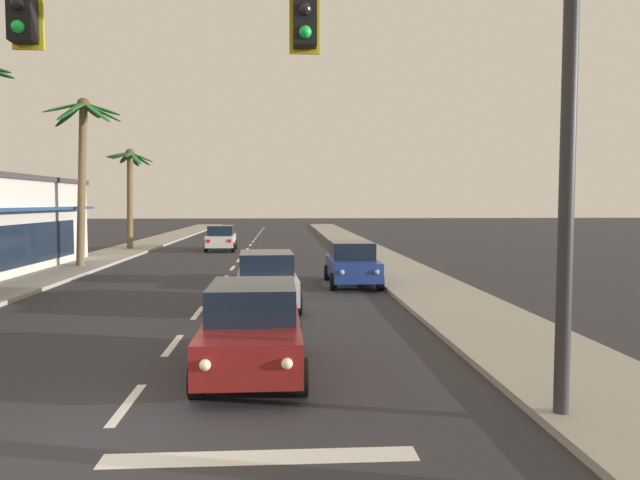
{
  "coord_description": "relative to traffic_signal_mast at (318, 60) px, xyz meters",
  "views": [
    {
      "loc": [
        2.51,
        -7.88,
        3.22
      ],
      "look_at": [
        3.49,
        8.0,
        2.2
      ],
      "focal_mm": 33.09,
      "sensor_mm": 36.0,
      "label": 1
    }
  ],
  "objects": [
    {
      "name": "ground_plane",
      "position": [
        -2.99,
        -0.35,
        -5.18
      ],
      "size": [
        220.0,
        220.0,
        0.0
      ],
      "primitive_type": "plane",
      "color": "#2D2D33"
    },
    {
      "name": "sidewalk_right",
      "position": [
        4.81,
        19.65,
        -5.11
      ],
      "size": [
        3.2,
        110.0,
        0.14
      ],
      "primitive_type": "cube",
      "color": "#9E998E",
      "rests_on": "ground"
    },
    {
      "name": "sidewalk_left",
      "position": [
        -10.79,
        19.65,
        -5.11
      ],
      "size": [
        3.2,
        110.0,
        0.14
      ],
      "primitive_type": "cube",
      "color": "#9E998E",
      "rests_on": "ground"
    },
    {
      "name": "lane_markings",
      "position": [
        -2.56,
        19.64,
        -5.18
      ],
      "size": [
        4.28,
        87.84,
        0.01
      ],
      "color": "silver",
      "rests_on": "ground"
    },
    {
      "name": "traffic_signal_mast",
      "position": [
        0.0,
        0.0,
        0.0
      ],
      "size": [
        11.38,
        0.41,
        7.37
      ],
      "color": "#2D2D33",
      "rests_on": "ground"
    },
    {
      "name": "sedan_lead_at_stop_bar",
      "position": [
        -1.07,
        2.84,
        -4.33
      ],
      "size": [
        1.97,
        4.46,
        1.68
      ],
      "color": "maroon",
      "rests_on": "ground"
    },
    {
      "name": "sedan_third_in_queue",
      "position": [
        -1.01,
        9.89,
        -4.33
      ],
      "size": [
        2.11,
        4.51,
        1.68
      ],
      "color": "silver",
      "rests_on": "ground"
    },
    {
      "name": "sedan_oncoming_far",
      "position": [
        -4.64,
        31.21,
        -4.33
      ],
      "size": [
        2.06,
        4.5,
        1.68
      ],
      "color": "silver",
      "rests_on": "ground"
    },
    {
      "name": "sedan_parked_nearest_kerb",
      "position": [
        2.17,
        14.48,
        -4.33
      ],
      "size": [
        1.96,
        4.46,
        1.68
      ],
      "color": "navy",
      "rests_on": "ground"
    },
    {
      "name": "palm_left_third",
      "position": [
        -10.13,
        21.04,
        0.67
      ],
      "size": [
        3.47,
        3.77,
        8.23
      ],
      "color": "brown",
      "rests_on": "ground"
    },
    {
      "name": "palm_left_farthest",
      "position": [
        -10.68,
        31.73,
        -0.4
      ],
      "size": [
        3.19,
        3.11,
        6.77
      ],
      "color": "brown",
      "rests_on": "ground"
    }
  ]
}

